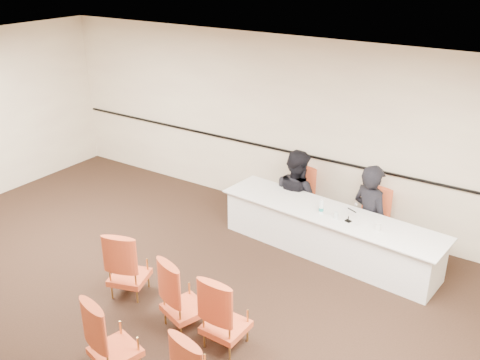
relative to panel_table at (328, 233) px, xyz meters
name	(u,v)px	position (x,y,z in m)	size (l,w,h in m)	color
floor	(138,341)	(-1.01, -3.03, -0.34)	(10.00, 10.00, 0.00)	black
ceiling	(114,90)	(-1.01, -3.03, 2.66)	(10.00, 10.00, 0.00)	white
wall_back	(301,130)	(-1.01, 0.97, 1.16)	(10.00, 0.04, 3.00)	beige
wall_rail	(299,154)	(-1.01, 0.93, 0.76)	(9.80, 0.04, 0.03)	black
panel_table	(328,233)	(0.00, 0.00, 0.00)	(3.43, 0.80, 0.69)	silver
panelist_main	(369,221)	(0.44, 0.49, 0.11)	(0.66, 0.43, 1.81)	black
panelist_main_chair	(369,220)	(0.44, 0.49, 0.13)	(0.50, 0.50, 0.95)	#C64A23
panelist_second	(296,199)	(-0.86, 0.61, 0.09)	(0.84, 0.65, 1.73)	black
panelist_second_chair	(296,197)	(-0.86, 0.61, 0.13)	(0.50, 0.50, 0.95)	#C64A23
papers	(352,220)	(0.37, -0.04, 0.35)	(0.30, 0.22, 0.00)	white
microphone	(349,213)	(0.34, -0.12, 0.47)	(0.09, 0.19, 0.26)	black
water_bottle	(321,206)	(-0.09, -0.10, 0.46)	(0.07, 0.07, 0.23)	teal
drinking_glass	(336,215)	(0.16, -0.13, 0.39)	(0.06, 0.06, 0.10)	silver
coffee_cup	(378,227)	(0.78, -0.15, 0.40)	(0.08, 0.08, 0.12)	silver
aud_chair_front_left	(128,262)	(-1.75, -2.37, 0.13)	(0.50, 0.50, 0.95)	#C64A23
aud_chair_front_mid	(185,293)	(-0.72, -2.50, 0.13)	(0.50, 0.50, 0.95)	#C64A23
aud_chair_front_right	(226,311)	(-0.12, -2.50, 0.13)	(0.50, 0.50, 0.95)	#C64A23
aud_chair_back_mid	(113,335)	(-0.88, -3.50, 0.13)	(0.50, 0.50, 0.95)	#C64A23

